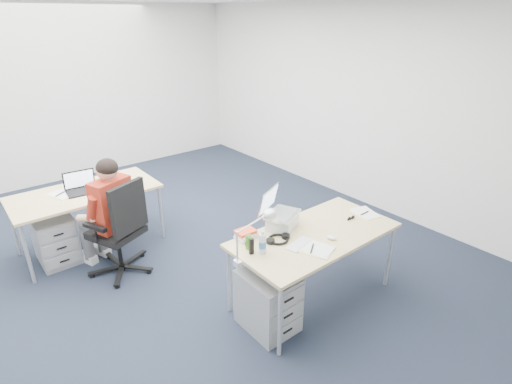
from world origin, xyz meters
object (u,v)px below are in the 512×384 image
dark_laptop (81,182)px  drawer_pedestal_near (268,301)px  sunglasses (351,218)px  silver_laptop (283,210)px  wireless_keyboard (300,244)px  cordless_phone (251,246)px  computer_mouse (331,238)px  desk_far (85,195)px  bear_figurine (248,241)px  desk_lamp (250,238)px  office_chair (121,247)px  seated_person (106,214)px  book_stack (246,234)px  desk_near (315,238)px  water_bottle (262,242)px  drawer_pedestal_far (55,239)px  headphones (278,239)px  can_koozie (287,228)px  far_cup (122,179)px

dark_laptop → drawer_pedestal_near: bearing=-66.5°
sunglasses → silver_laptop: bearing=156.6°
wireless_keyboard → cordless_phone: size_ratio=1.89×
dark_laptop → computer_mouse: bearing=-55.2°
desk_far → computer_mouse: 2.88m
bear_figurine → desk_lamp: size_ratio=0.32×
bear_figurine → office_chair: bearing=113.6°
seated_person → drawer_pedestal_near: 1.99m
bear_figurine → book_stack: (0.09, 0.15, -0.03)m
office_chair → cordless_phone: 1.70m
seated_person → computer_mouse: seated_person is taller
drawer_pedestal_near → computer_mouse: bearing=-12.0°
seated_person → book_stack: (0.78, -1.45, 0.12)m
computer_mouse → bear_figurine: bear_figurine is taller
sunglasses → desk_lamp: (-1.23, 0.06, 0.20)m
computer_mouse → drawer_pedestal_near: bearing=150.5°
desk_far → wireless_keyboard: size_ratio=5.83×
desk_far → drawer_pedestal_near: 2.53m
book_stack → desk_near: bearing=-31.2°
wireless_keyboard → book_stack: book_stack is taller
computer_mouse → water_bottle: (-0.63, 0.22, 0.09)m
desk_far → computer_mouse: (1.39, -2.52, 0.06)m
seated_person → computer_mouse: size_ratio=14.11×
book_stack → sunglasses: (1.04, -0.37, -0.03)m
office_chair → silver_laptop: silver_laptop is taller
drawer_pedestal_far → cordless_phone: size_ratio=3.79×
computer_mouse → silver_laptop: bearing=96.3°
office_chair → seated_person: bearing=84.5°
wireless_keyboard → computer_mouse: bearing=-32.7°
water_bottle → desk_lamp: (-0.16, -0.03, 0.11)m
desk_far → water_bottle: (0.76, -2.30, 0.15)m
desk_near → headphones: size_ratio=6.59×
silver_laptop → wireless_keyboard: bearing=-130.8°
desk_near → book_stack: size_ratio=8.58×
silver_laptop → cordless_phone: 0.56m
sunglasses → wireless_keyboard: bearing=-175.8°
drawer_pedestal_near → bear_figurine: size_ratio=3.96×
drawer_pedestal_near → cordless_phone: cordless_phone is taller
office_chair → cordless_phone: size_ratio=7.45×
bear_figurine → sunglasses: bearing=-11.4°
desk_near → drawer_pedestal_far: (-1.77, 2.30, -0.41)m
drawer_pedestal_far → desk_lamp: (1.02, -2.27, 0.67)m
desk_far → wireless_keyboard: wireless_keyboard is taller
desk_lamp → dark_laptop: (-0.63, 2.31, -0.09)m
computer_mouse → cordless_phone: size_ratio=0.63×
headphones → sunglasses: bearing=-2.3°
seated_person → sunglasses: size_ratio=12.54×
desk_near → can_koozie: size_ratio=14.53×
drawer_pedestal_far → wireless_keyboard: (1.52, -2.35, 0.46)m
far_cup → can_koozie: bearing=-71.1°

